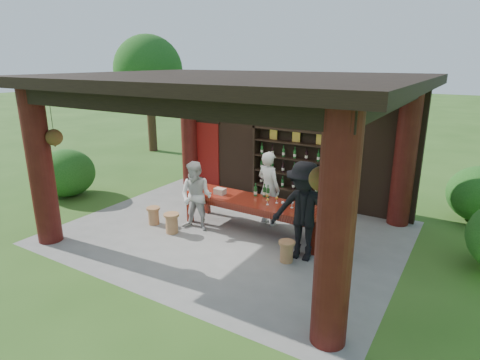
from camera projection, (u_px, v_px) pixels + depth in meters
The scene contains 15 objects.
ground at pixel (231, 232), 9.18m from camera, with size 90.00×90.00×0.00m, color #2D5119.
pavilion at pixel (240, 138), 8.93m from camera, with size 7.50×6.00×3.60m.
wine_shelf at pixel (294, 167), 10.66m from camera, with size 2.37×0.36×2.08m.
tasting_table at pixel (254, 205), 9.08m from camera, with size 3.47×0.96×0.75m.
stool_near_left at pixel (172, 223), 9.09m from camera, with size 0.35×0.35×0.46m.
stool_near_right at pixel (287, 251), 7.80m from camera, with size 0.32×0.32×0.43m.
stool_far_left at pixel (154, 215), 9.58m from camera, with size 0.32×0.32×0.43m.
host at pixel (269, 188), 9.45m from camera, with size 0.65×0.42×1.77m, color beige.
guest_woman at pixel (196, 196), 9.12m from camera, with size 0.79×0.61×1.62m, color beige.
guest_man at pixel (303, 211), 7.72m from camera, with size 1.28×0.73×1.98m, color black.
table_bottles at pixel (263, 190), 9.24m from camera, with size 0.38×0.15×0.31m.
table_glasses at pixel (281, 202), 8.69m from camera, with size 0.95×0.31×0.15m.
napkin_basket at pixel (220, 191), 9.44m from camera, with size 0.26×0.18×0.14m, color #BF6672.
shrubs at pixel (371, 225), 8.18m from camera, with size 21.09×9.19×1.36m.
trees at pixel (441, 83), 7.79m from camera, with size 20.10×12.10×4.80m.
Camera 1 is at (4.57, -7.10, 3.80)m, focal length 30.00 mm.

